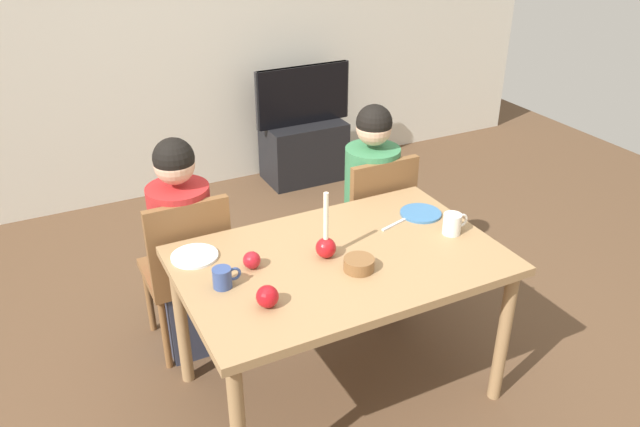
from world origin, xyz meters
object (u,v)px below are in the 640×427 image
at_px(chair_right, 373,219).
at_px(plate_right, 421,213).
at_px(tv, 303,95).
at_px(mug_right, 453,224).
at_px(bowl_walnuts, 359,264).
at_px(apple_near_candle, 267,296).
at_px(candle_centerpiece, 326,244).
at_px(plate_left, 195,256).
at_px(person_right_child, 371,208).
at_px(person_left_child, 185,252).
at_px(tv_stand, 304,151).
at_px(mug_left, 223,278).
at_px(apple_by_left_plate, 252,260).
at_px(dining_table, 340,273).
at_px(chair_left, 188,265).

relative_size(chair_right, plate_right, 4.46).
xyz_separation_m(tv, mug_right, (-0.35, -2.35, 0.09)).
bearing_deg(bowl_walnuts, plate_right, 29.54).
bearing_deg(apple_near_candle, chair_right, 39.56).
xyz_separation_m(plate_right, apple_near_candle, (-0.96, -0.36, 0.04)).
distance_m(candle_centerpiece, plate_left, 0.57).
height_order(tv, plate_left, tv).
xyz_separation_m(person_right_child, candle_centerpiece, (-0.60, -0.61, 0.25)).
xyz_separation_m(person_left_child, tv_stand, (1.44, 1.66, -0.33)).
height_order(mug_left, apple_by_left_plate, mug_left).
relative_size(chair_right, candle_centerpiece, 2.91).
distance_m(tv_stand, mug_right, 2.44).
relative_size(dining_table, bowl_walnuts, 10.70).
bearing_deg(dining_table, candle_centerpiece, 150.17).
distance_m(person_right_child, tv, 1.71).
distance_m(person_right_child, bowl_walnuts, 0.95).
relative_size(plate_left, plate_right, 1.02).
height_order(candle_centerpiece, apple_near_candle, candle_centerpiece).
relative_size(candle_centerpiece, mug_right, 2.37).
distance_m(person_left_child, plate_left, 0.40).
distance_m(tv_stand, apple_near_candle, 2.88).
distance_m(mug_left, mug_right, 1.09).
bearing_deg(dining_table, apple_by_left_plate, 166.08).
distance_m(dining_table, person_right_child, 0.84).
height_order(tv, apple_near_candle, tv).
relative_size(mug_left, apple_by_left_plate, 1.59).
relative_size(candle_centerpiece, plate_right, 1.53).
bearing_deg(mug_left, bowl_walnuts, -14.01).
xyz_separation_m(plate_left, apple_near_candle, (0.15, -0.47, 0.04)).
relative_size(plate_right, apple_by_left_plate, 2.67).
relative_size(person_right_child, plate_left, 5.70).
bearing_deg(plate_left, chair_right, 16.24).
bearing_deg(tv, mug_left, -122.22).
bearing_deg(tv_stand, apple_near_candle, -118.18).
height_order(mug_left, bowl_walnuts, mug_left).
relative_size(tv_stand, mug_left, 5.34).
bearing_deg(dining_table, person_right_child, 49.78).
bearing_deg(person_left_child, plate_right, -23.65).
relative_size(mug_left, bowl_walnuts, 0.92).
relative_size(tv, mug_right, 6.04).
distance_m(person_right_child, mug_left, 1.26).
relative_size(person_left_child, bowl_walnuts, 8.96).
xyz_separation_m(chair_right, apple_near_candle, (-0.96, -0.80, 0.28)).
xyz_separation_m(chair_left, plate_left, (-0.04, -0.32, 0.24)).
xyz_separation_m(mug_left, bowl_walnuts, (0.55, -0.14, -0.02)).
distance_m(mug_right, apple_by_left_plate, 0.95).
height_order(person_left_child, bowl_walnuts, person_left_child).
bearing_deg(tv, apple_by_left_plate, -120.25).
bearing_deg(chair_left, person_left_child, 90.00).
xyz_separation_m(apple_near_candle, apple_by_left_plate, (0.05, 0.28, -0.01)).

